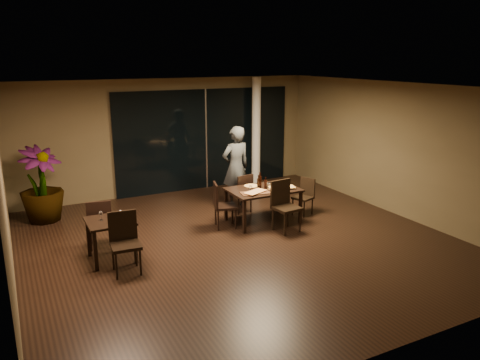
# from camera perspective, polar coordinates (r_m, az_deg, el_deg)

# --- Properties ---
(ground) EXTENTS (8.00, 8.00, 0.00)m
(ground) POSITION_cam_1_polar(r_m,az_deg,el_deg) (9.30, -0.14, -7.52)
(ground) COLOR black
(ground) RESTS_ON ground
(wall_back) EXTENTS (8.00, 0.10, 3.00)m
(wall_back) POSITION_cam_1_polar(r_m,az_deg,el_deg) (12.52, -8.62, 5.32)
(wall_back) COLOR brown
(wall_back) RESTS_ON ground
(wall_front) EXTENTS (8.00, 0.10, 3.00)m
(wall_front) POSITION_cam_1_polar(r_m,az_deg,el_deg) (5.70, 18.81, -7.02)
(wall_front) COLOR brown
(wall_front) RESTS_ON ground
(wall_left) EXTENTS (0.10, 8.00, 3.00)m
(wall_left) POSITION_cam_1_polar(r_m,az_deg,el_deg) (7.94, -27.21, -1.76)
(wall_left) COLOR brown
(wall_left) RESTS_ON ground
(wall_right) EXTENTS (0.10, 8.00, 3.00)m
(wall_right) POSITION_cam_1_polar(r_m,az_deg,el_deg) (11.23, 18.64, 3.61)
(wall_right) COLOR brown
(wall_right) RESTS_ON ground
(ceiling) EXTENTS (8.00, 8.00, 0.04)m
(ceiling) POSITION_cam_1_polar(r_m,az_deg,el_deg) (8.62, -0.15, 11.38)
(ceiling) COLOR silver
(ceiling) RESTS_ON wall_back
(window_panel) EXTENTS (5.00, 0.06, 2.70)m
(window_panel) POSITION_cam_1_polar(r_m,az_deg,el_deg) (12.80, -4.21, 4.98)
(window_panel) COLOR black
(window_panel) RESTS_ON ground
(column) EXTENTS (0.24, 0.24, 3.00)m
(column) POSITION_cam_1_polar(r_m,az_deg,el_deg) (13.11, 1.98, 5.91)
(column) COLOR silver
(column) RESTS_ON ground
(main_table) EXTENTS (1.50, 1.00, 0.75)m
(main_table) POSITION_cam_1_polar(r_m,az_deg,el_deg) (10.19, 2.83, -1.49)
(main_table) COLOR black
(main_table) RESTS_ON ground
(side_table) EXTENTS (0.80, 0.80, 0.75)m
(side_table) POSITION_cam_1_polar(r_m,az_deg,el_deg) (8.62, -15.52, -5.52)
(side_table) COLOR black
(side_table) RESTS_ON ground
(chair_main_far) EXTENTS (0.49, 0.49, 0.92)m
(chair_main_far) POSITION_cam_1_polar(r_m,az_deg,el_deg) (10.81, 0.31, -1.39)
(chair_main_far) COLOR black
(chair_main_far) RESTS_ON ground
(chair_main_near) EXTENTS (0.54, 0.54, 1.06)m
(chair_main_near) POSITION_cam_1_polar(r_m,az_deg,el_deg) (9.76, 5.38, -2.79)
(chair_main_near) COLOR black
(chair_main_near) RESTS_ON ground
(chair_main_left) EXTENTS (0.56, 0.56, 0.98)m
(chair_main_left) POSITION_cam_1_polar(r_m,az_deg,el_deg) (9.88, -2.30, -2.80)
(chair_main_left) COLOR black
(chair_main_left) RESTS_ON ground
(chair_main_right) EXTENTS (0.50, 0.50, 0.84)m
(chair_main_right) POSITION_cam_1_polar(r_m,az_deg,el_deg) (10.85, 7.91, -1.71)
(chair_main_right) COLOR black
(chair_main_right) RESTS_ON ground
(chair_side_far) EXTENTS (0.52, 0.52, 0.97)m
(chair_side_far) POSITION_cam_1_polar(r_m,az_deg,el_deg) (9.19, -16.72, -4.86)
(chair_side_far) COLOR black
(chair_side_far) RESTS_ON ground
(chair_side_near) EXTENTS (0.51, 0.51, 1.03)m
(chair_side_near) POSITION_cam_1_polar(r_m,az_deg,el_deg) (8.15, -13.90, -6.97)
(chair_side_near) COLOR black
(chair_side_near) RESTS_ON ground
(diner) EXTENTS (0.70, 0.50, 1.97)m
(diner) POSITION_cam_1_polar(r_m,az_deg,el_deg) (11.08, -0.52, 1.54)
(diner) COLOR #2E3133
(diner) RESTS_ON ground
(potted_plant) EXTENTS (1.26, 1.26, 1.67)m
(potted_plant) POSITION_cam_1_polar(r_m,az_deg,el_deg) (11.07, -23.10, -0.51)
(potted_plant) COLOR #214918
(potted_plant) RESTS_ON ground
(pizza_board_left) EXTENTS (0.66, 0.40, 0.01)m
(pizza_board_left) POSITION_cam_1_polar(r_m,az_deg,el_deg) (9.85, 1.89, -1.57)
(pizza_board_left) COLOR #422515
(pizza_board_left) RESTS_ON main_table
(pizza_board_right) EXTENTS (0.68, 0.45, 0.01)m
(pizza_board_right) POSITION_cam_1_polar(r_m,az_deg,el_deg) (10.22, 5.11, -1.00)
(pizza_board_right) COLOR #4F3119
(pizza_board_right) RESTS_ON main_table
(oblong_pizza_left) EXTENTS (0.55, 0.41, 0.02)m
(oblong_pizza_left) POSITION_cam_1_polar(r_m,az_deg,el_deg) (9.84, 1.89, -1.48)
(oblong_pizza_left) COLOR #6B0C09
(oblong_pizza_left) RESTS_ON pizza_board_left
(oblong_pizza_right) EXTENTS (0.59, 0.39, 0.02)m
(oblong_pizza_right) POSITION_cam_1_polar(r_m,az_deg,el_deg) (10.22, 5.11, -0.91)
(oblong_pizza_right) COLOR maroon
(oblong_pizza_right) RESTS_ON pizza_board_right
(round_pizza) EXTENTS (0.31, 0.31, 0.01)m
(round_pizza) POSITION_cam_1_polar(r_m,az_deg,el_deg) (10.35, 1.41, -0.74)
(round_pizza) COLOR #A52E12
(round_pizza) RESTS_ON main_table
(bottle_a) EXTENTS (0.07, 0.07, 0.30)m
(bottle_a) POSITION_cam_1_polar(r_m,az_deg,el_deg) (10.17, 2.28, -0.21)
(bottle_a) COLOR black
(bottle_a) RESTS_ON main_table
(bottle_b) EXTENTS (0.06, 0.06, 0.26)m
(bottle_b) POSITION_cam_1_polar(r_m,az_deg,el_deg) (10.15, 3.15, -0.36)
(bottle_b) COLOR black
(bottle_b) RESTS_ON main_table
(bottle_c) EXTENTS (0.08, 0.08, 0.35)m
(bottle_c) POSITION_cam_1_polar(r_m,az_deg,el_deg) (10.18, 2.44, -0.04)
(bottle_c) COLOR black
(bottle_c) RESTS_ON main_table
(tumbler_left) EXTENTS (0.07, 0.07, 0.09)m
(tumbler_left) POSITION_cam_1_polar(r_m,az_deg,el_deg) (10.07, 1.29, -0.97)
(tumbler_left) COLOR white
(tumbler_left) RESTS_ON main_table
(tumbler_right) EXTENTS (0.08, 0.08, 0.09)m
(tumbler_right) POSITION_cam_1_polar(r_m,az_deg,el_deg) (10.32, 3.56, -0.59)
(tumbler_right) COLOR white
(tumbler_right) RESTS_ON main_table
(napkin_near) EXTENTS (0.20, 0.16, 0.01)m
(napkin_near) POSITION_cam_1_polar(r_m,az_deg,el_deg) (10.37, 5.62, -0.79)
(napkin_near) COLOR white
(napkin_near) RESTS_ON main_table
(napkin_far) EXTENTS (0.19, 0.12, 0.01)m
(napkin_far) POSITION_cam_1_polar(r_m,az_deg,el_deg) (10.57, 4.80, -0.46)
(napkin_far) COLOR white
(napkin_far) RESTS_ON main_table
(wine_glass_a) EXTENTS (0.07, 0.07, 0.16)m
(wine_glass_a) POSITION_cam_1_polar(r_m,az_deg,el_deg) (8.59, -16.58, -4.20)
(wine_glass_a) COLOR white
(wine_glass_a) RESTS_ON side_table
(wine_glass_b) EXTENTS (0.08, 0.08, 0.18)m
(wine_glass_b) POSITION_cam_1_polar(r_m,az_deg,el_deg) (8.49, -14.34, -4.19)
(wine_glass_b) COLOR white
(wine_glass_b) RESTS_ON side_table
(side_napkin) EXTENTS (0.20, 0.15, 0.01)m
(side_napkin) POSITION_cam_1_polar(r_m,az_deg,el_deg) (8.38, -14.69, -5.06)
(side_napkin) COLOR silver
(side_napkin) RESTS_ON side_table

